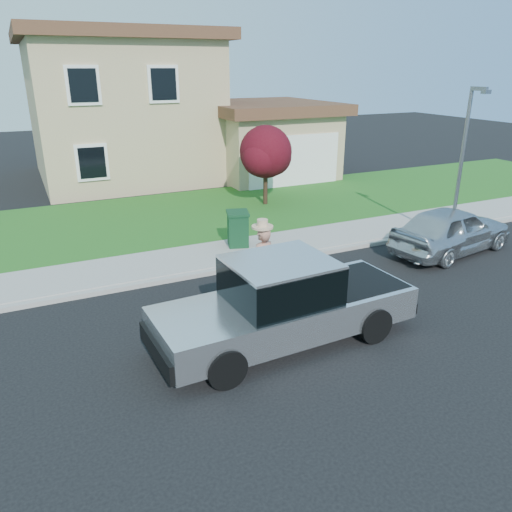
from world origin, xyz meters
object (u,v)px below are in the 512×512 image
at_px(sedan, 452,230).
at_px(street_lamp, 463,158).
at_px(pickup_truck, 284,304).
at_px(trash_bin, 238,228).
at_px(ornamental_tree, 266,154).
at_px(woman, 262,264).

bearing_deg(sedan, street_lamp, -59.60).
distance_m(pickup_truck, trash_bin, 5.58).
distance_m(ornamental_tree, trash_bin, 5.38).
relative_size(pickup_truck, trash_bin, 5.26).
bearing_deg(woman, ornamental_tree, -134.61).
relative_size(woman, street_lamp, 0.43).
bearing_deg(street_lamp, pickup_truck, -162.76).
relative_size(trash_bin, street_lamp, 0.22).
bearing_deg(street_lamp, sedan, -144.43).
xyz_separation_m(pickup_truck, ornamental_tree, (4.38, 9.63, 1.24)).
bearing_deg(pickup_truck, trash_bin, 73.67).
bearing_deg(woman, street_lamp, 171.44).
distance_m(woman, ornamental_tree, 8.80).
xyz_separation_m(sedan, street_lamp, (0.66, 0.55, 2.00)).
relative_size(ornamental_tree, trash_bin, 2.93).
bearing_deg(ornamental_tree, sedan, -69.78).
xyz_separation_m(trash_bin, street_lamp, (6.35, -2.42, 2.03)).
relative_size(ornamental_tree, street_lamp, 0.65).
bearing_deg(sedan, woman, 85.94).
bearing_deg(ornamental_tree, pickup_truck, -114.49).
bearing_deg(pickup_truck, street_lamp, 18.79).
distance_m(pickup_truck, street_lamp, 8.46).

